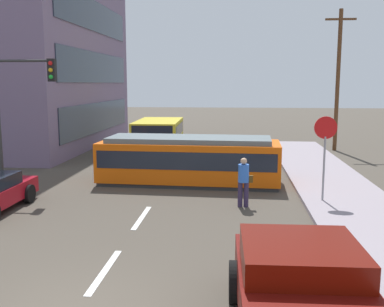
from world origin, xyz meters
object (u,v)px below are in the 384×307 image
(pickup_truck_parked, at_px, (305,301))
(stop_sign, at_px, (325,141))
(streetcar_tram, at_px, (189,159))
(city_bus, at_px, (159,134))
(utility_pole_mid, at_px, (338,78))
(pedestrian_crossing, at_px, (244,179))
(traffic_light_mast, at_px, (20,98))

(pickup_truck_parked, height_order, stop_sign, stop_sign)
(pickup_truck_parked, relative_size, stop_sign, 1.75)
(streetcar_tram, height_order, stop_sign, stop_sign)
(city_bus, height_order, utility_pole_mid, utility_pole_mid)
(city_bus, bearing_deg, pedestrian_crossing, -67.18)
(pickup_truck_parked, distance_m, utility_pole_mid, 22.44)
(traffic_light_mast, bearing_deg, stop_sign, -5.06)
(streetcar_tram, distance_m, stop_sign, 5.79)
(city_bus, distance_m, traffic_light_mast, 10.79)
(pickup_truck_parked, relative_size, traffic_light_mast, 0.98)
(city_bus, bearing_deg, pickup_truck_parked, -74.03)
(utility_pole_mid, bearing_deg, streetcar_tram, -128.92)
(utility_pole_mid, bearing_deg, city_bus, -169.56)
(pedestrian_crossing, bearing_deg, traffic_light_mast, 169.23)
(streetcar_tram, distance_m, city_bus, 8.43)
(streetcar_tram, bearing_deg, pedestrian_crossing, -57.83)
(pedestrian_crossing, distance_m, stop_sign, 3.06)
(pickup_truck_parked, xyz_separation_m, traffic_light_mast, (-9.19, 9.71, 2.77))
(traffic_light_mast, bearing_deg, utility_pole_mid, 39.65)
(traffic_light_mast, relative_size, utility_pole_mid, 0.61)
(utility_pole_mid, bearing_deg, pedestrian_crossing, -113.64)
(streetcar_tram, relative_size, city_bus, 1.44)
(city_bus, height_order, pickup_truck_parked, city_bus)
(pedestrian_crossing, bearing_deg, stop_sign, 12.71)
(streetcar_tram, height_order, city_bus, city_bus)
(pedestrian_crossing, bearing_deg, utility_pole_mid, 66.36)
(city_bus, relative_size, traffic_light_mast, 1.01)
(streetcar_tram, height_order, pedestrian_crossing, streetcar_tram)
(city_bus, bearing_deg, streetcar_tram, -71.71)
(city_bus, xyz_separation_m, stop_sign, (7.55, -10.85, 1.09))
(pickup_truck_parked, distance_m, stop_sign, 9.05)
(pedestrian_crossing, height_order, utility_pole_mid, utility_pole_mid)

